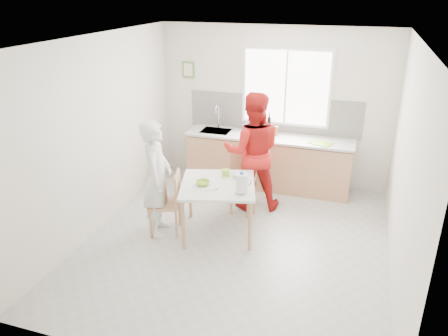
# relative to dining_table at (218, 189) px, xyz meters

# --- Properties ---
(ground) EXTENTS (4.50, 4.50, 0.00)m
(ground) POSITION_rel_dining_table_xyz_m (0.32, -0.17, -0.69)
(ground) COLOR #B7B7B2
(ground) RESTS_ON ground
(room_shell) EXTENTS (4.50, 4.50, 4.50)m
(room_shell) POSITION_rel_dining_table_xyz_m (0.32, -0.17, 0.96)
(room_shell) COLOR silver
(room_shell) RESTS_ON ground
(window) EXTENTS (1.50, 0.06, 1.30)m
(window) POSITION_rel_dining_table_xyz_m (0.52, 2.06, 1.01)
(window) COLOR white
(window) RESTS_ON room_shell
(backsplash) EXTENTS (3.00, 0.02, 0.65)m
(backsplash) POSITION_rel_dining_table_xyz_m (0.32, 2.07, 0.54)
(backsplash) COLOR white
(backsplash) RESTS_ON room_shell
(picture_frame) EXTENTS (0.22, 0.03, 0.28)m
(picture_frame) POSITION_rel_dining_table_xyz_m (-1.23, 2.06, 1.21)
(picture_frame) COLOR #518C3F
(picture_frame) RESTS_ON room_shell
(kitchen_counter) EXTENTS (2.84, 0.64, 1.37)m
(kitchen_counter) POSITION_rel_dining_table_xyz_m (0.31, 1.78, -0.27)
(kitchen_counter) COLOR tan
(kitchen_counter) RESTS_ON ground
(dining_table) EXTENTS (1.23, 1.23, 0.77)m
(dining_table) POSITION_rel_dining_table_xyz_m (0.00, 0.00, 0.00)
(dining_table) COLOR white
(dining_table) RESTS_ON ground
(chair_left) EXTENTS (0.52, 0.52, 0.91)m
(chair_left) POSITION_rel_dining_table_xyz_m (-0.65, -0.19, -0.19)
(chair_left) COLOR tan
(chair_left) RESTS_ON ground
(chair_far) EXTENTS (0.52, 0.52, 0.91)m
(chair_far) POSITION_rel_dining_table_xyz_m (0.11, 0.88, -0.19)
(chair_far) COLOR tan
(chair_far) RESTS_ON ground
(person_white) EXTENTS (0.55, 0.69, 1.66)m
(person_white) POSITION_rel_dining_table_xyz_m (-0.80, -0.23, 0.14)
(person_white) COLOR white
(person_white) RESTS_ON ground
(person_red) EXTENTS (1.06, 0.92, 1.85)m
(person_red) POSITION_rel_dining_table_xyz_m (0.24, 0.95, 0.24)
(person_red) COLOR red
(person_red) RESTS_ON ground
(bowl_green) EXTENTS (0.23, 0.23, 0.06)m
(bowl_green) POSITION_rel_dining_table_xyz_m (-0.18, -0.10, 0.11)
(bowl_green) COLOR #92C52D
(bowl_green) RESTS_ON dining_table
(bowl_white) EXTENTS (0.25, 0.25, 0.05)m
(bowl_white) POSITION_rel_dining_table_xyz_m (0.22, 0.32, 0.10)
(bowl_white) COLOR silver
(bowl_white) RESTS_ON dining_table
(milk_jug) EXTENTS (0.22, 0.16, 0.28)m
(milk_jug) POSITION_rel_dining_table_xyz_m (0.39, -0.18, 0.23)
(milk_jug) COLOR white
(milk_jug) RESTS_ON dining_table
(green_box) EXTENTS (0.12, 0.12, 0.09)m
(green_box) POSITION_rel_dining_table_xyz_m (0.02, 0.30, 0.12)
(green_box) COLOR #83BF2C
(green_box) RESTS_ON dining_table
(spoon) EXTENTS (0.14, 0.10, 0.01)m
(spoon) POSITION_rel_dining_table_xyz_m (-0.02, -0.23, 0.09)
(spoon) COLOR #A5A5AA
(spoon) RESTS_ON dining_table
(cutting_board) EXTENTS (0.42, 0.37, 0.01)m
(cutting_board) POSITION_rel_dining_table_xyz_m (1.19, 1.67, 0.24)
(cutting_board) COLOR #80BA2A
(cutting_board) RESTS_ON kitchen_counter
(wine_bottle_a) EXTENTS (0.07, 0.07, 0.32)m
(wine_bottle_a) POSITION_rel_dining_table_xyz_m (0.30, 1.84, 0.39)
(wine_bottle_a) COLOR black
(wine_bottle_a) RESTS_ON kitchen_counter
(wine_bottle_b) EXTENTS (0.07, 0.07, 0.30)m
(wine_bottle_b) POSITION_rel_dining_table_xyz_m (0.28, 1.92, 0.38)
(wine_bottle_b) COLOR black
(wine_bottle_b) RESTS_ON kitchen_counter
(jar_amber) EXTENTS (0.06, 0.06, 0.16)m
(jar_amber) POSITION_rel_dining_table_xyz_m (0.43, 1.85, 0.31)
(jar_amber) COLOR brown
(jar_amber) RESTS_ON kitchen_counter
(soap_bottle) EXTENTS (0.09, 0.10, 0.18)m
(soap_bottle) POSITION_rel_dining_table_xyz_m (-0.14, 1.97, 0.32)
(soap_bottle) COLOR #999999
(soap_bottle) RESTS_ON kitchen_counter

